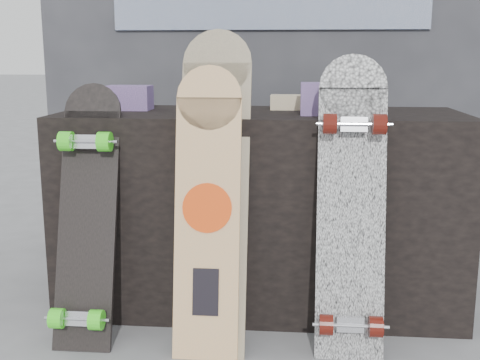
# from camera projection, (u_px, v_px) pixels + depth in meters

# --- Properties ---
(ground) EXTENTS (60.00, 60.00, 0.00)m
(ground) POSITION_uv_depth(u_px,v_px,m) (251.00, 357.00, 2.08)
(ground) COLOR slate
(ground) RESTS_ON ground
(vendor_table) EXTENTS (1.60, 0.60, 0.80)m
(vendor_table) POSITION_uv_depth(u_px,v_px,m) (260.00, 209.00, 2.48)
(vendor_table) COLOR black
(vendor_table) RESTS_ON ground
(booth) EXTENTS (2.40, 0.22, 2.20)m
(booth) POSITION_uv_depth(u_px,v_px,m) (270.00, 40.00, 3.17)
(booth) COLOR #303035
(booth) RESTS_ON ground
(merch_box_purple) EXTENTS (0.18, 0.12, 0.10)m
(merch_box_purple) POSITION_uv_depth(u_px,v_px,m) (129.00, 98.00, 2.49)
(merch_box_purple) COLOR navy
(merch_box_purple) RESTS_ON vendor_table
(merch_box_small) EXTENTS (0.14, 0.14, 0.12)m
(merch_box_small) POSITION_uv_depth(u_px,v_px,m) (319.00, 99.00, 2.29)
(merch_box_small) COLOR navy
(merch_box_small) RESTS_ON vendor_table
(merch_box_flat) EXTENTS (0.22, 0.10, 0.06)m
(merch_box_flat) POSITION_uv_depth(u_px,v_px,m) (297.00, 102.00, 2.51)
(merch_box_flat) COLOR #D1B78C
(merch_box_flat) RESTS_ON vendor_table
(longboard_geisha) EXTENTS (0.22, 0.21, 0.99)m
(longboard_geisha) POSITION_uv_depth(u_px,v_px,m) (207.00, 204.00, 2.06)
(longboard_geisha) COLOR tan
(longboard_geisha) RESTS_ON ground
(longboard_celtic) EXTENTS (0.25, 0.37, 1.12)m
(longboard_celtic) POSITION_uv_depth(u_px,v_px,m) (214.00, 179.00, 2.13)
(longboard_celtic) COLOR beige
(longboard_celtic) RESTS_ON ground
(longboard_cascadia) EXTENTS (0.23, 0.29, 1.03)m
(longboard_cascadia) POSITION_uv_depth(u_px,v_px,m) (352.00, 203.00, 2.05)
(longboard_cascadia) COLOR white
(longboard_cascadia) RESTS_ON ground
(skateboard_dark) EXTENTS (0.21, 0.35, 0.93)m
(skateboard_dark) POSITION_uv_depth(u_px,v_px,m) (87.00, 211.00, 2.15)
(skateboard_dark) COLOR black
(skateboard_dark) RESTS_ON ground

